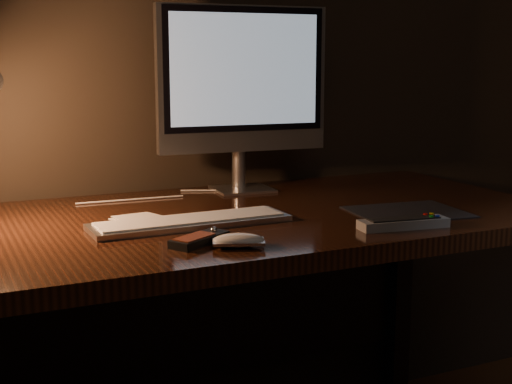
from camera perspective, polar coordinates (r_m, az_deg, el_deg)
name	(u,v)px	position (r m, az deg, el deg)	size (l,w,h in m)	color
desk	(211,261)	(1.74, -3.60, -5.56)	(1.60, 0.75, 0.75)	#34180B
monitor	(243,83)	(1.92, -1.05, 8.72)	(0.47, 0.15, 0.49)	silver
keyboard	(190,221)	(1.55, -5.27, -2.36)	(0.44, 0.12, 0.02)	silver
mousepad	(408,212)	(1.71, 12.03, -1.57)	(0.26, 0.21, 0.00)	black
mouse	(239,242)	(1.36, -1.40, -4.05)	(0.10, 0.05, 0.02)	white
media_remote	(199,239)	(1.39, -4.54, -3.77)	(0.14, 0.11, 0.02)	black
tv_remote	(403,223)	(1.55, 11.71, -2.44)	(0.20, 0.08, 0.03)	gray
papers	(137,218)	(1.63, -9.54, -2.04)	(0.11, 0.07, 0.01)	white
cable	(182,196)	(1.88, -5.93, -0.29)	(0.00, 0.00, 0.53)	white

